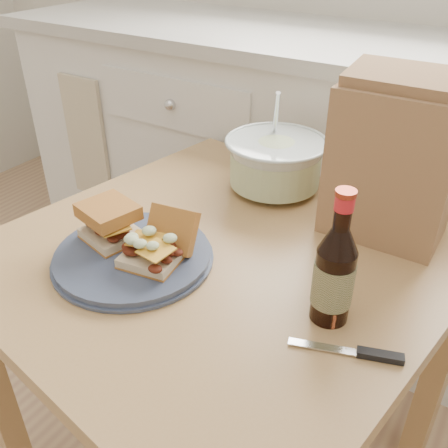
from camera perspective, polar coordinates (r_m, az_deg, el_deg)
The scene contains 9 objects.
cabinet_run at distance 1.72m, azimuth 14.44°, elevation 4.16°, with size 2.50×0.64×0.94m.
dining_table at distance 1.03m, azimuth -0.42°, elevation -7.75°, with size 0.94×0.94×0.68m.
plate at distance 0.96m, azimuth -10.36°, elevation -3.63°, with size 0.29×0.29×0.02m, color #3B4660.
sandwich_left at distance 0.98m, azimuth -12.94°, elevation 0.24°, with size 0.12×0.11×0.07m.
sandwich_right at distance 0.92m, azimuth -7.54°, elevation -2.27°, with size 0.11×0.15×0.08m.
coleslaw_bowl at distance 1.18m, azimuth 5.87°, elevation 6.73°, with size 0.24×0.24×0.24m.
beer_bottle at distance 0.79m, azimuth 12.48°, elevation -5.55°, with size 0.06×0.06×0.23m.
knife at distance 0.79m, azimuth 15.85°, elevation -14.04°, with size 0.17×0.07×0.01m.
paper_bag at distance 1.02m, azimuth 18.73°, elevation 6.43°, with size 0.23×0.15×0.30m, color #A16E4E.
Camera 1 is at (0.43, 0.23, 1.24)m, focal length 40.00 mm.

